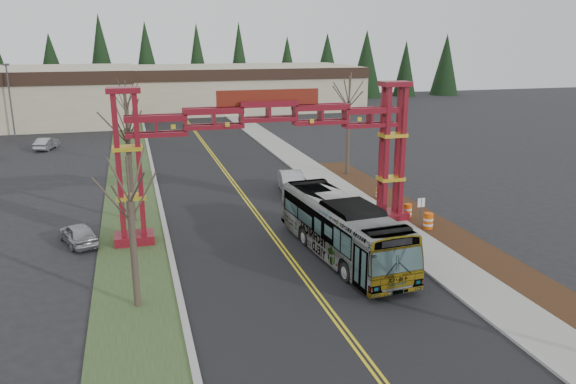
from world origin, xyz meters
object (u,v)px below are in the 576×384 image
object	(u,v)px
parked_car_far_a	(46,144)
bare_tree_median_near	(130,202)
street_sign	(421,207)
light_pole_far	(10,95)
transit_bus	(342,228)
gateway_arch	(269,135)
barrel_north	(379,194)
barrel_south	(428,222)
retail_building_east	(239,87)
parked_car_near_a	(78,234)
bare_tree_median_mid	(127,129)
bare_tree_right_far	(349,102)
bare_tree_median_far	(126,103)
barrel_mid	(408,211)
silver_sedan	(292,183)

from	to	relation	value
parked_car_far_a	bare_tree_median_near	size ratio (longest dim) A/B	0.57
street_sign	light_pole_far	bearing A→B (deg)	124.35
transit_bus	parked_car_far_a	xyz separation A→B (m)	(-19.32, 36.96, -0.98)
gateway_arch	bare_tree_median_near	size ratio (longest dim) A/B	2.68
transit_bus	barrel_north	xyz separation A→B (m)	(6.63, 9.62, -1.16)
light_pole_far	barrel_south	size ratio (longest dim) A/B	7.75
gateway_arch	transit_bus	distance (m)	7.25
gateway_arch	retail_building_east	distance (m)	62.80
parked_car_near_a	parked_car_far_a	distance (m)	31.59
bare_tree_median_near	bare_tree_median_mid	xyz separation A→B (m)	(0.00, 12.47, 1.19)
parked_car_near_a	barrel_north	xyz separation A→B (m)	(20.47, 3.77, -0.19)
bare_tree_right_far	bare_tree_median_mid	bearing A→B (deg)	-155.49
gateway_arch	bare_tree_median_far	size ratio (longest dim) A/B	2.35
light_pole_far	barrel_mid	xyz separation A→B (m)	(30.73, -42.01, -4.47)
street_sign	barrel_mid	world-z (taller)	street_sign
retail_building_east	bare_tree_median_far	bearing A→B (deg)	-114.34
parked_car_far_a	transit_bus	bearing A→B (deg)	132.10
bare_tree_median_far	barrel_north	xyz separation A→B (m)	(17.38, -17.62, -5.25)
light_pole_far	retail_building_east	bearing A→B (deg)	32.43
parked_car_far_a	bare_tree_median_far	size ratio (longest dim) A/B	0.50
parked_car_far_a	street_sign	size ratio (longest dim) A/B	1.87
light_pole_far	street_sign	xyz separation A→B (m)	(30.33, -44.38, -3.48)
light_pole_far	barrel_south	distance (m)	54.32
barrel_north	barrel_south	bearing A→B (deg)	-89.52
bare_tree_right_far	barrel_south	distance (m)	16.03
parked_car_far_a	barrel_south	size ratio (longest dim) A/B	3.49
gateway_arch	retail_building_east	size ratio (longest dim) A/B	0.48
retail_building_east	street_sign	bearing A→B (deg)	-90.93
street_sign	transit_bus	bearing A→B (deg)	-156.30
retail_building_east	transit_bus	size ratio (longest dim) A/B	3.28
street_sign	retail_building_east	bearing A→B (deg)	89.07
street_sign	parked_car_far_a	bearing A→B (deg)	126.70
parked_car_far_a	barrel_north	xyz separation A→B (m)	(25.95, -27.34, -0.19)
bare_tree_median_near	bare_tree_median_mid	world-z (taller)	bare_tree_median_mid
barrel_north	bare_tree_median_near	bearing A→B (deg)	-143.78
silver_sedan	street_sign	world-z (taller)	street_sign
bare_tree_median_mid	retail_building_east	bearing A→B (deg)	72.67
barrel_north	parked_car_near_a	bearing A→B (deg)	-169.56
transit_bus	bare_tree_median_mid	world-z (taller)	bare_tree_median_mid
parked_car_far_a	street_sign	bearing A→B (deg)	141.20
bare_tree_right_far	parked_car_near_a	bearing A→B (deg)	-150.95
bare_tree_median_far	barrel_south	size ratio (longest dim) A/B	6.99
transit_bus	street_sign	xyz separation A→B (m)	(6.20, 2.72, -0.13)
retail_building_east	street_sign	xyz separation A→B (m)	(-1.05, -64.31, -2.03)
bare_tree_median_mid	light_pole_far	size ratio (longest dim) A/B	0.96
silver_sedan	light_pole_far	distance (m)	42.40
bare_tree_median_near	bare_tree_right_far	distance (m)	27.45
parked_car_far_a	barrel_mid	bearing A→B (deg)	143.62
silver_sedan	parked_car_far_a	bearing A→B (deg)	138.21
gateway_arch	bare_tree_median_mid	size ratio (longest dim) A/B	2.22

